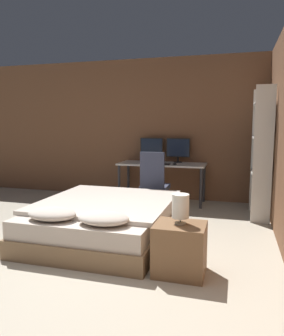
{
  "coord_description": "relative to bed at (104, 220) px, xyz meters",
  "views": [
    {
      "loc": [
        1.41,
        -2.48,
        1.46
      ],
      "look_at": [
        -0.06,
        2.54,
        0.75
      ],
      "focal_mm": 35.0,
      "sensor_mm": 36.0,
      "label": 1
    }
  ],
  "objects": [
    {
      "name": "keyboard",
      "position": [
        0.28,
        1.89,
        0.5
      ],
      "size": [
        0.37,
        0.13,
        0.02
      ],
      "color": "black",
      "rests_on": "desk"
    },
    {
      "name": "office_chair",
      "position": [
        0.33,
        1.3,
        0.15
      ],
      "size": [
        0.52,
        0.52,
        1.02
      ],
      "color": "black",
      "rests_on": "ground_plane"
    },
    {
      "name": "ground_plane",
      "position": [
        0.2,
        -1.28,
        -0.24
      ],
      "size": [
        20.0,
        20.0,
        0.0
      ],
      "primitive_type": "plane",
      "color": "#B2A893"
    },
    {
      "name": "bookshelf",
      "position": [
        1.97,
        1.51,
        0.81
      ],
      "size": [
        0.27,
        0.74,
        2.01
      ],
      "color": "beige",
      "rests_on": "ground_plane"
    },
    {
      "name": "monitor_right",
      "position": [
        0.54,
        2.32,
        0.75
      ],
      "size": [
        0.44,
        0.16,
        0.45
      ],
      "color": "black",
      "rests_on": "desk"
    },
    {
      "name": "monitor_left",
      "position": [
        0.02,
        2.32,
        0.75
      ],
      "size": [
        0.44,
        0.16,
        0.45
      ],
      "color": "black",
      "rests_on": "desk"
    },
    {
      "name": "bed",
      "position": [
        0.0,
        0.0,
        0.0
      ],
      "size": [
        1.64,
        1.98,
        0.55
      ],
      "color": "#846647",
      "rests_on": "ground_plane"
    },
    {
      "name": "wall_back",
      "position": [
        0.2,
        2.49,
        1.11
      ],
      "size": [
        12.0,
        0.06,
        2.7
      ],
      "color": "brown",
      "rests_on": "ground_plane"
    },
    {
      "name": "computer_mouse",
      "position": [
        0.56,
        1.89,
        0.51
      ],
      "size": [
        0.07,
        0.05,
        0.04
      ],
      "color": "black",
      "rests_on": "desk"
    },
    {
      "name": "bedside_lamp",
      "position": [
        1.11,
        -0.74,
        0.44
      ],
      "size": [
        0.16,
        0.16,
        0.29
      ],
      "color": "gray",
      "rests_on": "nightstand"
    },
    {
      "name": "desk",
      "position": [
        0.28,
        2.1,
        0.41
      ],
      "size": [
        1.6,
        0.64,
        0.74
      ],
      "color": "beige",
      "rests_on": "ground_plane"
    },
    {
      "name": "nightstand",
      "position": [
        1.11,
        -0.74,
        0.01
      ],
      "size": [
        0.49,
        0.42,
        0.5
      ],
      "color": "brown",
      "rests_on": "ground_plane"
    }
  ]
}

